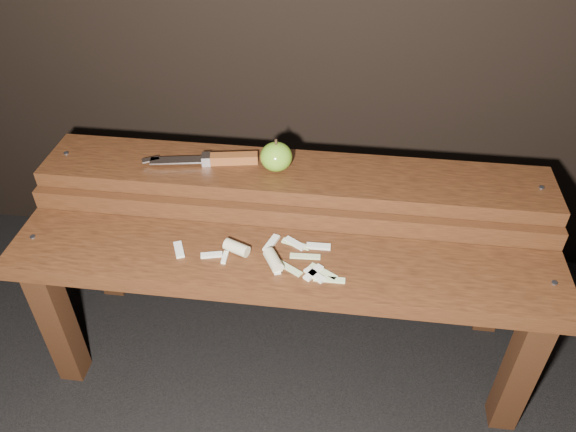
# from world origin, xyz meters

# --- Properties ---
(ground) EXTENTS (60.00, 60.00, 0.00)m
(ground) POSITION_xyz_m (0.00, 0.00, 0.00)
(ground) COLOR black
(bench_front_tier) EXTENTS (1.20, 0.20, 0.42)m
(bench_front_tier) POSITION_xyz_m (0.00, -0.06, 0.35)
(bench_front_tier) COLOR black
(bench_front_tier) RESTS_ON ground
(bench_rear_tier) EXTENTS (1.20, 0.21, 0.50)m
(bench_rear_tier) POSITION_xyz_m (0.00, 0.17, 0.41)
(bench_rear_tier) COLOR black
(bench_rear_tier) RESTS_ON ground
(apple) EXTENTS (0.07, 0.07, 0.08)m
(apple) POSITION_xyz_m (-0.04, 0.17, 0.53)
(apple) COLOR #699E20
(apple) RESTS_ON bench_rear_tier
(knife) EXTENTS (0.27, 0.07, 0.02)m
(knife) POSITION_xyz_m (-0.18, 0.18, 0.51)
(knife) COLOR brown
(knife) RESTS_ON bench_rear_tier
(apple_scraps) EXTENTS (0.38, 0.14, 0.03)m
(apple_scraps) POSITION_xyz_m (-0.03, -0.05, 0.43)
(apple_scraps) COLOR beige
(apple_scraps) RESTS_ON bench_front_tier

